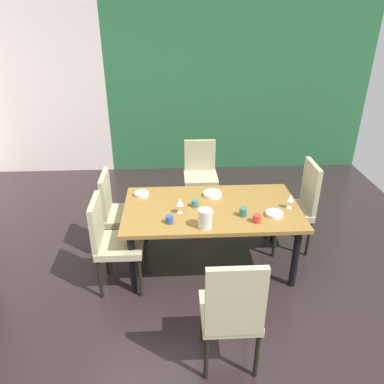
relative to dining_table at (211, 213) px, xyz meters
The scene contains 19 objects.
ground_plane 0.81m from the dining_table, 131.77° to the right, with size 6.24×6.29×0.02m, color black.
back_panel_interior 3.71m from the dining_table, 131.68° to the left, with size 2.04×0.10×2.64m, color silver.
garden_window_panel 2.89m from the dining_table, 75.72° to the left, with size 4.20×0.10×2.64m, color #28653A.
dining_table is the anchor object (origin of this frame).
chair_right_far 1.04m from the dining_table, 15.74° to the left, with size 0.44×0.44×1.05m.
chair_left_far 1.04m from the dining_table, 164.16° to the left, with size 0.45×0.44×0.98m.
chair_head_near 1.30m from the dining_table, 89.15° to the right, with size 0.44×0.44×1.05m.
chair_head_far 1.29m from the dining_table, 90.85° to the left, with size 0.44×0.45×0.94m.
chair_left_near 1.04m from the dining_table, 164.15° to the right, with size 0.45×0.44×0.97m.
wine_glass_center 0.81m from the dining_table, ahead, with size 0.07×0.07×0.16m.
wine_glass_west 0.39m from the dining_table, 162.72° to the right, with size 0.08×0.08×0.16m.
serving_bowl_left 0.27m from the dining_table, 82.41° to the left, with size 0.19×0.19×0.04m, color white.
serving_bowl_near_window 0.64m from the dining_table, 19.02° to the right, with size 0.17×0.17×0.04m, color white.
serving_bowl_corner 0.79m from the dining_table, 158.10° to the left, with size 0.16×0.16×0.04m, color silver.
cup_front 0.37m from the dining_table, 33.89° to the right, with size 0.07×0.07×0.09m, color #316C5D.
cup_near_shelf 0.20m from the dining_table, behind, with size 0.07×0.07×0.07m, color #396B68.
cup_east 0.53m from the dining_table, 146.51° to the right, with size 0.07×0.07×0.07m, color #294E91.
cup_north 0.52m from the dining_table, 38.36° to the right, with size 0.08×0.08×0.08m, color #C0392B.
pitcher_right 0.43m from the dining_table, 104.81° to the right, with size 0.15×0.13×0.19m.
Camera 1 is at (-0.05, -2.94, 2.58)m, focal length 35.00 mm.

